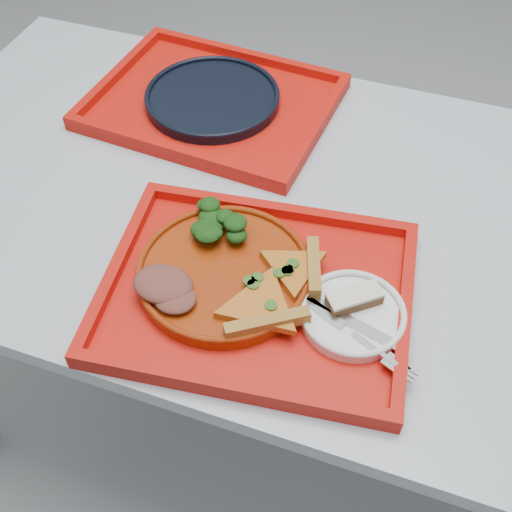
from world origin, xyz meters
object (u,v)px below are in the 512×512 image
at_px(navy_plate, 212,99).
at_px(tray_main, 256,294).
at_px(dinner_plate, 224,274).
at_px(dessert_bar, 354,299).
at_px(tray_far, 213,105).

bearing_deg(navy_plate, tray_main, -60.26).
bearing_deg(tray_main, navy_plate, 112.84).
relative_size(tray_main, navy_plate, 1.73).
height_order(dinner_plate, dessert_bar, dessert_bar).
bearing_deg(tray_main, dessert_bar, -0.08).
bearing_deg(tray_far, tray_main, -55.94).
height_order(tray_main, navy_plate, navy_plate).
xyz_separation_m(navy_plate, dessert_bar, (0.38, -0.39, 0.02)).
xyz_separation_m(tray_main, dinner_plate, (-0.06, 0.01, 0.02)).
xyz_separation_m(dinner_plate, dessert_bar, (0.20, 0.01, 0.02)).
bearing_deg(tray_main, tray_far, 112.84).
xyz_separation_m(tray_main, dessert_bar, (0.14, 0.02, 0.03)).
distance_m(tray_main, tray_far, 0.47).
bearing_deg(tray_far, navy_plate, 0.00).
height_order(tray_far, dessert_bar, dessert_bar).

